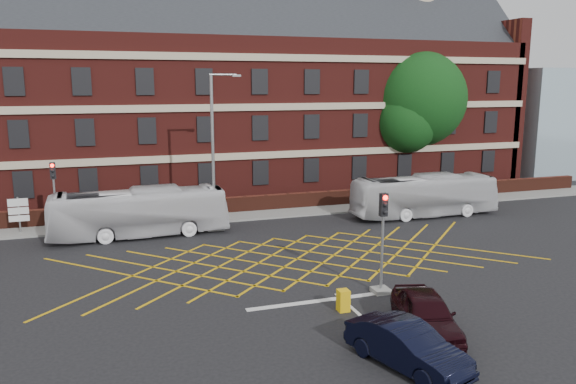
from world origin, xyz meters
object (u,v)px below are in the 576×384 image
object	(u,v)px
deciduous_tree	(418,106)
utility_cabinet	(343,300)
traffic_light_near	(382,253)
traffic_light_far	(56,206)
bus_right	(424,196)
street_lamp	(215,177)
direction_signs	(19,211)
bus_left	(139,213)
car_navy	(407,346)
car_maroon	(426,314)

from	to	relation	value
deciduous_tree	utility_cabinet	bearing A→B (deg)	-126.50
traffic_light_near	traffic_light_far	world-z (taller)	same
bus_right	utility_cabinet	world-z (taller)	bus_right
traffic_light_near	street_lamp	bearing A→B (deg)	110.06
traffic_light_far	street_lamp	world-z (taller)	street_lamp
utility_cabinet	deciduous_tree	bearing A→B (deg)	53.50
direction_signs	utility_cabinet	world-z (taller)	direction_signs
deciduous_tree	bus_left	bearing A→B (deg)	-160.60
direction_signs	traffic_light_near	bearing A→B (deg)	-43.82
car_navy	utility_cabinet	xyz separation A→B (m)	(-0.10, 4.63, -0.27)
utility_cabinet	car_maroon	bearing A→B (deg)	-55.09
car_maroon	direction_signs	distance (m)	24.44
car_navy	traffic_light_near	size ratio (longest dim) A/B	0.99
bus_left	deciduous_tree	xyz separation A→B (m)	(22.77, 8.02, 5.49)
bus_left	traffic_light_near	xyz separation A→B (m)	(9.02, -12.39, 0.36)
utility_cabinet	car_navy	bearing A→B (deg)	-88.73
car_navy	street_lamp	distance (m)	18.76
car_navy	deciduous_tree	world-z (taller)	deciduous_tree
street_lamp	car_navy	bearing A→B (deg)	-82.58
deciduous_tree	utility_cabinet	xyz separation A→B (m)	(-16.03, -21.67, -6.47)
deciduous_tree	traffic_light_near	distance (m)	25.14
traffic_light_near	traffic_light_far	size ratio (longest dim) A/B	1.00
bus_left	bus_right	world-z (taller)	bus_left
deciduous_tree	direction_signs	xyz separation A→B (m)	(-29.41, -5.37, -5.52)
car_maroon	utility_cabinet	xyz separation A→B (m)	(-1.92, 2.76, -0.32)
bus_left	street_lamp	distance (m)	4.80
car_navy	deciduous_tree	xyz separation A→B (m)	(15.93, 26.30, 6.20)
car_navy	deciduous_tree	distance (m)	31.37
bus_right	utility_cabinet	size ratio (longest dim) A/B	11.65
bus_left	deciduous_tree	bearing A→B (deg)	-72.03
car_navy	street_lamp	world-z (taller)	street_lamp
traffic_light_near	street_lamp	xyz separation A→B (m)	(-4.58, 12.55, 1.44)
deciduous_tree	traffic_light_near	size ratio (longest dim) A/B	2.64
bus_right	traffic_light_near	distance (m)	14.83
bus_left	utility_cabinet	size ratio (longest dim) A/B	11.81
deciduous_tree	traffic_light_far	xyz separation A→B (m)	(-27.32, -6.37, -5.13)
car_maroon	direction_signs	world-z (taller)	direction_signs
car_maroon	traffic_light_near	distance (m)	4.16
traffic_light_near	street_lamp	size ratio (longest dim) A/B	0.46
traffic_light_near	street_lamp	distance (m)	13.43
bus_left	street_lamp	bearing A→B (deg)	-89.38
car_navy	traffic_light_near	world-z (taller)	traffic_light_near
direction_signs	bus_left	bearing A→B (deg)	-21.73
utility_cabinet	direction_signs	bearing A→B (deg)	129.39
utility_cabinet	traffic_light_far	bearing A→B (deg)	126.43
bus_left	deciduous_tree	distance (m)	24.76
car_maroon	traffic_light_near	xyz separation A→B (m)	(0.36, 4.02, 1.02)
car_maroon	deciduous_tree	bearing A→B (deg)	75.13
traffic_light_far	utility_cabinet	xyz separation A→B (m)	(11.29, -15.30, -1.34)
traffic_light_far	bus_right	bearing A→B (deg)	-6.05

